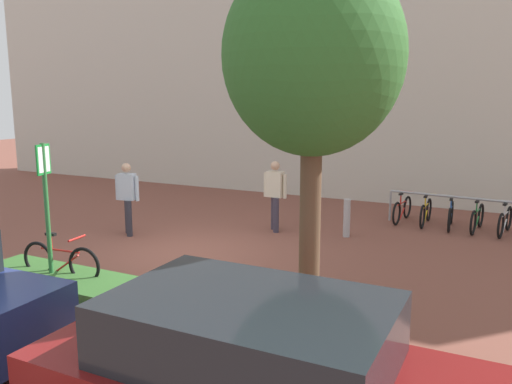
{
  "coord_description": "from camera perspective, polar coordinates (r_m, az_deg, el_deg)",
  "views": [
    {
      "loc": [
        5.95,
        -8.64,
        3.22
      ],
      "look_at": [
        0.98,
        1.33,
        1.19
      ],
      "focal_mm": 36.36,
      "sensor_mm": 36.0,
      "label": 1
    }
  ],
  "objects": [
    {
      "name": "parking_sign_post",
      "position": [
        9.64,
        -22.14,
        -0.05
      ],
      "size": [
        0.11,
        0.36,
        2.46
      ],
      "color": "#2D7238",
      "rests_on": "ground"
    },
    {
      "name": "person_shirt_blue",
      "position": [
        12.58,
        -13.97,
        -0.22
      ],
      "size": [
        0.6,
        0.36,
        1.72
      ],
      "color": "#2D2D38",
      "rests_on": "ground"
    },
    {
      "name": "tree_sidewalk",
      "position": [
        6.72,
        6.3,
        14.37
      ],
      "size": [
        2.3,
        2.3,
        5.0
      ],
      "color": "brown",
      "rests_on": "ground"
    },
    {
      "name": "planter_strip",
      "position": [
        8.65,
        -12.16,
        -11.18
      ],
      "size": [
        7.0,
        1.1,
        0.16
      ],
      "primitive_type": "cube",
      "color": "#336028",
      "rests_on": "ground"
    },
    {
      "name": "person_casual_tan",
      "position": [
        12.57,
        2.11,
        0.07
      ],
      "size": [
        0.61,
        0.39,
        1.72
      ],
      "color": "#383342",
      "rests_on": "ground"
    },
    {
      "name": "bollard_steel",
      "position": [
        12.31,
        9.95,
        -2.84
      ],
      "size": [
        0.16,
        0.16,
        0.9
      ],
      "primitive_type": "cylinder",
      "color": "#ADADB2",
      "rests_on": "ground"
    },
    {
      "name": "bike_rack_cluster",
      "position": [
        13.81,
        21.89,
        -2.45
      ],
      "size": [
        3.74,
        1.91,
        0.83
      ],
      "color": "#99999E",
      "rests_on": "ground"
    },
    {
      "name": "bike_at_sign",
      "position": [
        9.94,
        -20.67,
        -7.14
      ],
      "size": [
        1.68,
        0.42,
        0.86
      ],
      "color": "black",
      "rests_on": "ground"
    },
    {
      "name": "building_facade",
      "position": [
        17.63,
        6.92,
        16.04
      ],
      "size": [
        28.0,
        1.2,
        10.0
      ],
      "primitive_type": "cube",
      "color": "beige",
      "rests_on": "ground"
    },
    {
      "name": "ground_plane",
      "position": [
        10.97,
        -7.76,
        -6.83
      ],
      "size": [
        60.0,
        60.0,
        0.0
      ],
      "primitive_type": "plane",
      "color": "brown"
    }
  ]
}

